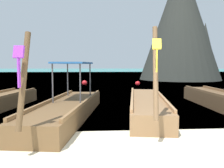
# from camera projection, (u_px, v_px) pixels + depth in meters

# --- Properties ---
(ground) EXTENTS (120.00, 120.00, 0.00)m
(ground) POSITION_uv_depth(u_px,v_px,m) (128.00, 164.00, 4.38)
(ground) COLOR beige
(sea_water) EXTENTS (120.00, 120.00, 0.00)m
(sea_water) POSITION_uv_depth(u_px,v_px,m) (97.00, 72.00, 66.23)
(sea_water) COLOR teal
(sea_water) RESTS_ON ground
(longtail_boat_violet_ribbon) EXTENTS (2.29, 6.90, 2.52)m
(longtail_boat_violet_ribbon) POSITION_uv_depth(u_px,v_px,m) (68.00, 108.00, 8.14)
(longtail_boat_violet_ribbon) COLOR brown
(longtail_boat_violet_ribbon) RESTS_ON ground
(longtail_boat_yellow_ribbon) EXTENTS (2.26, 7.11, 2.78)m
(longtail_boat_yellow_ribbon) POSITION_uv_depth(u_px,v_px,m) (147.00, 105.00, 9.12)
(longtail_boat_yellow_ribbon) COLOR olive
(longtail_boat_yellow_ribbon) RESTS_ON ground
(longtail_boat_blue_ribbon) EXTENTS (1.28, 6.46, 2.56)m
(longtail_boat_blue_ribbon) POSITION_uv_depth(u_px,v_px,m) (219.00, 100.00, 10.06)
(longtail_boat_blue_ribbon) COLOR brown
(longtail_boat_blue_ribbon) RESTS_ON ground
(karst_rock) EXTENTS (10.59, 10.02, 15.13)m
(karst_rock) POSITION_uv_depth(u_px,v_px,m) (182.00, 22.00, 29.62)
(karst_rock) COLOR #2D302B
(karst_rock) RESTS_ON ground
(mooring_buoy_near) EXTENTS (0.42, 0.42, 0.42)m
(mooring_buoy_near) POSITION_uv_depth(u_px,v_px,m) (138.00, 83.00, 20.74)
(mooring_buoy_near) COLOR red
(mooring_buoy_near) RESTS_ON sea_water
(mooring_buoy_far) EXTENTS (0.47, 0.47, 0.47)m
(mooring_buoy_far) POSITION_uv_depth(u_px,v_px,m) (84.00, 83.00, 20.97)
(mooring_buoy_far) COLOR red
(mooring_buoy_far) RESTS_ON sea_water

